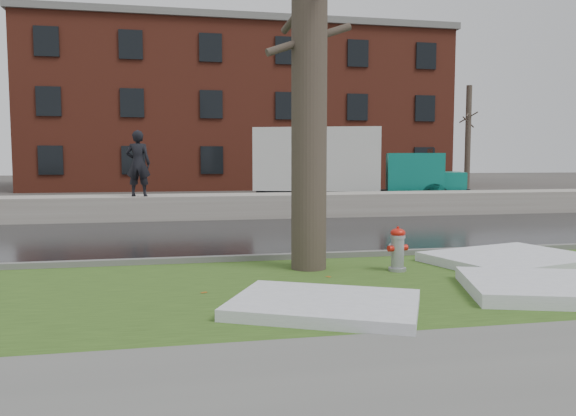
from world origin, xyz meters
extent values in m
plane|color=#47423D|center=(0.00, 0.00, 0.00)|extent=(120.00, 120.00, 0.00)
cube|color=#2B4717|center=(0.00, -1.25, 0.02)|extent=(60.00, 4.50, 0.04)
cube|color=slate|center=(0.00, -5.00, 0.03)|extent=(60.00, 3.00, 0.05)
cube|color=black|center=(0.00, 4.50, 0.01)|extent=(60.00, 7.00, 0.03)
cube|color=slate|center=(0.00, 13.00, 0.01)|extent=(60.00, 9.00, 0.03)
cube|color=slate|center=(0.00, 1.00, 0.07)|extent=(60.00, 0.15, 0.14)
cube|color=#A19D94|center=(0.00, 8.70, 0.38)|extent=(60.00, 1.60, 0.75)
cube|color=maroon|center=(2.00, 30.00, 5.00)|extent=(26.00, 12.00, 10.00)
cylinder|color=brown|center=(-6.00, 26.00, 3.25)|extent=(0.36, 0.36, 6.50)
cylinder|color=brown|center=(-6.00, 26.00, 4.20)|extent=(0.84, 1.62, 0.73)
cylinder|color=brown|center=(-6.00, 26.00, 5.10)|extent=(1.08, 1.26, 0.66)
cylinder|color=brown|center=(-6.00, 26.00, 3.60)|extent=(1.40, 0.61, 0.63)
cylinder|color=brown|center=(16.00, 24.00, 3.25)|extent=(0.36, 0.36, 6.50)
cylinder|color=brown|center=(16.00, 24.00, 4.20)|extent=(0.84, 1.62, 0.73)
cylinder|color=brown|center=(16.00, 24.00, 5.10)|extent=(1.08, 1.26, 0.66)
cylinder|color=brown|center=(16.00, 24.00, 3.60)|extent=(1.40, 0.61, 0.63)
cylinder|color=#97999F|center=(1.24, -0.41, 0.35)|extent=(0.24, 0.24, 0.63)
ellipsoid|color=red|center=(1.24, -0.41, 0.67)|extent=(0.29, 0.29, 0.15)
cylinder|color=red|center=(1.24, -0.41, 0.75)|extent=(0.05, 0.05, 0.04)
cylinder|color=red|center=(1.12, -0.44, 0.42)|extent=(0.11, 0.11, 0.10)
cylinder|color=red|center=(1.37, -0.39, 0.42)|extent=(0.11, 0.11, 0.10)
cylinder|color=#97999F|center=(1.22, -0.29, 0.42)|extent=(0.14, 0.11, 0.13)
cylinder|color=brown|center=(-0.13, 0.08, 3.69)|extent=(0.66, 0.66, 7.30)
cylinder|color=brown|center=(-0.13, 0.08, 3.79)|extent=(1.51, 0.43, 0.65)
cube|color=black|center=(4.28, 12.02, 0.58)|extent=(6.99, 3.13, 0.19)
cube|color=beige|center=(3.19, 12.39, 1.86)|extent=(5.24, 3.64, 2.39)
cube|color=#0C6E61|center=(6.67, 11.20, 1.33)|extent=(2.61, 2.67, 1.51)
cube|color=#0C6E61|center=(7.89, 10.79, 0.97)|extent=(1.64, 2.19, 0.80)
cube|color=black|center=(7.26, 11.00, 1.86)|extent=(0.64, 1.70, 0.80)
cube|color=black|center=(0.42, 13.33, 0.29)|extent=(1.78, 1.50, 0.60)
cylinder|color=black|center=(7.00, 10.11, 0.49)|extent=(1.01, 0.57, 0.97)
cylinder|color=black|center=(7.60, 11.87, 0.49)|extent=(1.01, 0.57, 0.97)
cylinder|color=black|center=(3.14, 11.42, 0.49)|extent=(1.01, 0.57, 0.97)
cylinder|color=black|center=(3.74, 13.18, 0.49)|extent=(1.01, 0.57, 0.97)
cylinder|color=black|center=(1.80, 11.88, 0.49)|extent=(1.01, 0.57, 0.97)
cylinder|color=black|center=(2.40, 13.64, 0.49)|extent=(1.01, 0.57, 0.97)
imported|color=black|center=(-3.38, 8.39, 1.73)|extent=(0.79, 0.59, 1.97)
cube|color=silver|center=(3.43, -0.22, 0.12)|extent=(3.04, 2.63, 0.16)
cube|color=silver|center=(-0.55, -2.50, 0.11)|extent=(2.68, 2.40, 0.14)
cube|color=silver|center=(2.96, -2.40, 0.13)|extent=(3.22, 2.58, 0.18)
camera|label=1|loc=(-2.29, -8.93, 1.86)|focal=35.00mm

